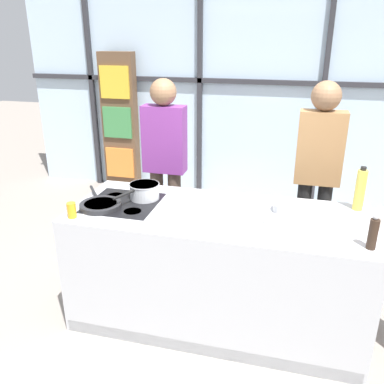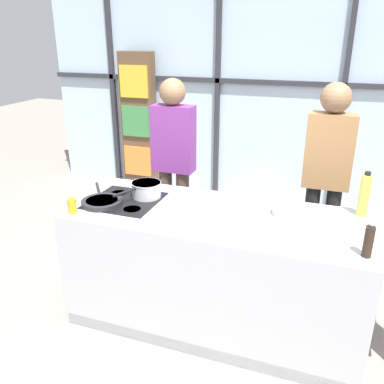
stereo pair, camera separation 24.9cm
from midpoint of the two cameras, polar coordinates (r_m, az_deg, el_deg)
ground_plane at (r=3.38m, az=1.11°, el=-17.21°), size 18.00×18.00×0.00m
back_window_wall at (r=5.32m, az=8.13°, el=13.63°), size 6.40×0.10×2.80m
bookshelf at (r=5.74m, az=-11.31°, el=9.35°), size 0.48×0.19×1.89m
demo_island at (r=3.12m, az=1.13°, el=-10.67°), size 2.14×0.86×0.91m
spectator_far_left at (r=3.89m, az=-5.68°, el=4.91°), size 0.40×0.24×1.74m
spectator_center_left at (r=3.66m, az=15.42°, el=3.47°), size 0.39×0.25×1.76m
frying_pan at (r=3.09m, az=-15.00°, el=-1.77°), size 0.40×0.48×0.04m
saucepan at (r=3.16m, az=-8.97°, el=0.14°), size 0.25×0.41×0.12m
white_plate at (r=2.79m, az=10.07°, el=-4.23°), size 0.25×0.25×0.01m
mixing_bowl at (r=2.96m, az=11.16°, el=-2.12°), size 0.23×0.23×0.07m
oil_bottle at (r=3.09m, az=20.44°, el=0.28°), size 0.07×0.07×0.33m
pepper_grinder at (r=2.57m, az=21.57°, el=-5.46°), size 0.05×0.05×0.22m
juice_glass_near at (r=2.97m, az=-18.87°, el=-2.48°), size 0.06×0.06×0.11m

